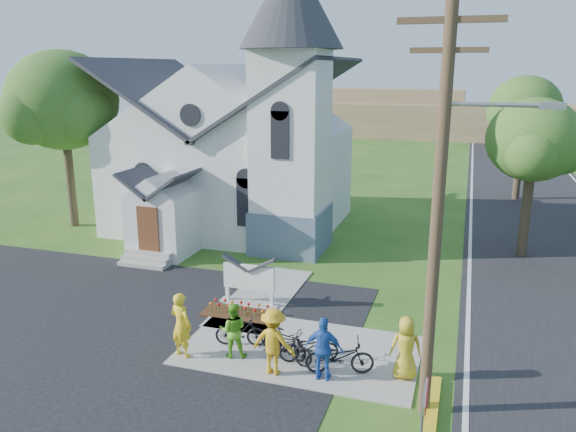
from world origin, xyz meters
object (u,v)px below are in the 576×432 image
(cyclist_4, at_px, (406,348))
(cyclist_1, at_px, (233,330))
(cyclist_3, at_px, (274,341))
(bike_3, at_px, (288,346))
(bike_4, at_px, (340,356))
(bike_0, at_px, (283,342))
(utility_pole, at_px, (441,199))
(cyclist_2, at_px, (324,349))
(cyclist_0, at_px, (181,325))
(bike_2, at_px, (309,347))
(bike_1, at_px, (241,331))
(church_sign, at_px, (249,278))
(stop_sign, at_px, (424,411))

(cyclist_4, bearing_deg, cyclist_1, -11.71)
(cyclist_3, height_order, cyclist_4, cyclist_3)
(bike_3, xyz_separation_m, bike_4, (1.55, -0.14, 0.00))
(bike_0, bearing_deg, utility_pole, -89.57)
(cyclist_2, xyz_separation_m, cyclist_4, (2.08, 0.78, -0.01))
(cyclist_0, bearing_deg, bike_3, -152.79)
(cyclist_1, relative_size, bike_4, 0.87)
(bike_2, bearing_deg, cyclist_0, 80.52)
(utility_pole, relative_size, bike_4, 5.27)
(cyclist_1, height_order, bike_3, cyclist_1)
(cyclist_1, relative_size, cyclist_2, 0.92)
(cyclist_4, bearing_deg, bike_3, -12.58)
(cyclist_1, height_order, bike_1, cyclist_1)
(bike_3, bearing_deg, utility_pole, -90.57)
(cyclist_2, relative_size, cyclist_4, 1.02)
(bike_3, bearing_deg, bike_0, 53.70)
(utility_pole, height_order, bike_4, utility_pole)
(cyclist_0, xyz_separation_m, bike_4, (4.60, 0.46, -0.48))
(cyclist_0, xyz_separation_m, cyclist_3, (2.87, -0.09, -0.03))
(church_sign, bearing_deg, stop_sign, -48.12)
(cyclist_0, bearing_deg, bike_1, -126.13)
(church_sign, relative_size, utility_pole, 0.22)
(bike_0, relative_size, cyclist_2, 0.93)
(utility_pole, height_order, bike_0, utility_pole)
(utility_pole, distance_m, bike_3, 6.40)
(utility_pole, distance_m, bike_4, 5.53)
(bike_3, bearing_deg, cyclist_3, -178.48)
(bike_1, relative_size, bike_2, 0.92)
(utility_pole, bearing_deg, bike_3, 163.29)
(cyclist_0, xyz_separation_m, bike_0, (2.81, 0.91, -0.54))
(cyclist_2, xyz_separation_m, cyclist_3, (-1.39, -0.10, 0.05))
(cyclist_1, xyz_separation_m, bike_3, (1.61, 0.17, -0.33))
(cyclist_2, distance_m, bike_4, 0.69)
(bike_4, bearing_deg, stop_sign, -163.23)
(cyclist_1, bearing_deg, bike_0, -178.15)
(bike_1, xyz_separation_m, bike_3, (1.65, -0.48, 0.02))
(cyclist_3, bearing_deg, utility_pole, 178.68)
(bike_0, xyz_separation_m, bike_3, (0.24, -0.31, 0.06))
(cyclist_1, relative_size, bike_2, 0.97)
(bike_3, relative_size, cyclist_4, 0.93)
(cyclist_0, height_order, bike_3, cyclist_0)
(bike_1, distance_m, bike_3, 1.72)
(cyclist_3, bearing_deg, cyclist_1, -14.45)
(cyclist_0, bearing_deg, cyclist_3, -165.74)
(stop_sign, height_order, bike_0, stop_sign)
(church_sign, distance_m, bike_2, 4.59)
(stop_sign, distance_m, bike_2, 5.54)
(utility_pole, xyz_separation_m, cyclist_3, (-4.17, 0.51, -4.40))
(bike_4, bearing_deg, bike_2, 53.13)
(bike_1, bearing_deg, utility_pole, -119.19)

